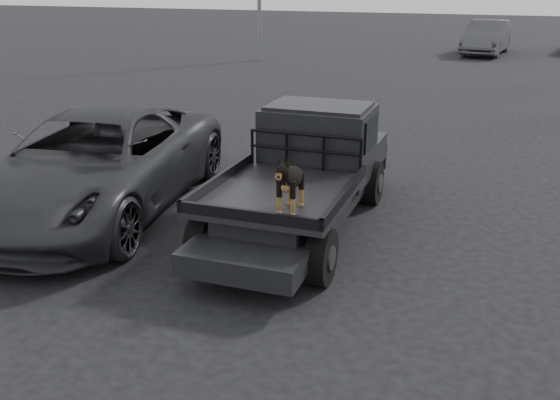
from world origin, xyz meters
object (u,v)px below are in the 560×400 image
(flatbed_ute, at_px, (300,201))
(parked_suv, at_px, (96,163))
(distant_car_a, at_px, (487,37))
(dog, at_px, (291,183))

(flatbed_ute, xyz_separation_m, parked_suv, (-3.44, -0.39, 0.37))
(flatbed_ute, height_order, distant_car_a, distant_car_a)
(parked_suv, bearing_deg, flatbed_ute, -1.12)
(dog, bearing_deg, distant_car_a, 87.03)
(dog, relative_size, parked_suv, 0.12)
(distant_car_a, bearing_deg, dog, -85.66)
(dog, xyz_separation_m, distant_car_a, (1.36, 26.28, -0.47))
(dog, distance_m, distant_car_a, 26.31)
(dog, height_order, parked_suv, parked_suv)
(flatbed_ute, xyz_separation_m, distant_car_a, (1.73, 24.70, 0.36))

